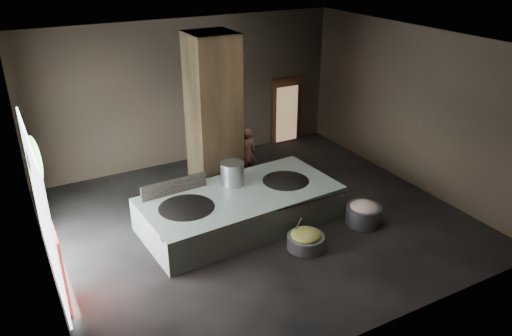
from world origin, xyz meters
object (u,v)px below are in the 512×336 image
wok_right (286,184)px  cook (247,154)px  stock_pot (232,174)px  meat_basin (363,215)px  hearth_platform (241,208)px  wok_left (187,211)px  veg_basin (306,242)px

wok_right → cook: 2.18m
stock_pot → meat_basin: bearing=-37.8°
hearth_platform → stock_pot: size_ratio=7.67×
wok_left → veg_basin: wok_left is taller
wok_right → stock_pot: (-1.30, 0.50, 0.38)m
veg_basin → wok_left: bearing=143.2°
wok_right → veg_basin: bearing=-106.8°
hearth_platform → wok_left: bearing=178.3°
cook → veg_basin: bearing=89.4°
stock_pot → hearth_platform: bearing=-95.2°
stock_pot → meat_basin: (2.66, -2.06, -0.89)m
wok_left → veg_basin: bearing=-36.8°
hearth_platform → cook: (1.34, 2.23, 0.37)m
veg_basin → meat_basin: (1.90, 0.23, 0.08)m
cook → meat_basin: bearing=117.1°
cook → wok_left: bearing=46.2°
hearth_platform → meat_basin: size_ratio=5.59×
stock_pot → cook: size_ratio=0.40×
cook → meat_basin: (1.37, -3.74, -0.56)m
wok_left → veg_basin: size_ratio=1.77×
hearth_platform → wok_right: wok_right is taller
wok_right → veg_basin: 1.96m
hearth_platform → wok_right: size_ratio=3.41×
hearth_platform → veg_basin: size_ratio=5.60×
stock_pot → veg_basin: 2.60m
wok_left → stock_pot: (1.50, 0.60, 0.38)m
wok_left → stock_pot: stock_pot is taller
wok_left → wok_right: 2.80m
stock_pot → wok_left: bearing=-158.2°
meat_basin → cook: bearing=110.1°
wok_right → stock_pot: size_ratio=2.25×
hearth_platform → wok_left: wok_left is taller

